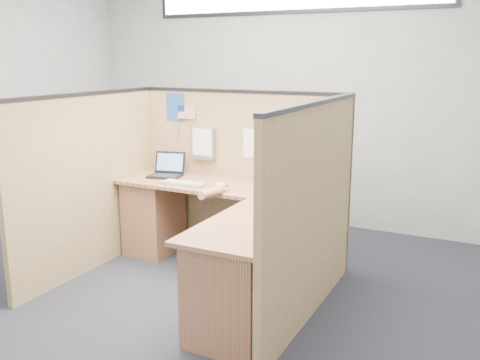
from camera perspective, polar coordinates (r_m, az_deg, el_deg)
The scene contains 13 objects.
floor at distance 4.32m, azimuth -6.01°, elevation -11.88°, with size 5.00×5.00×0.00m, color black.
wall_back at distance 5.95m, azimuth 5.53°, elevation 8.96°, with size 5.00×5.00×0.00m, color #949699.
cubicle_partitions at distance 4.41m, azimuth -3.26°, elevation -0.72°, with size 2.06×1.83×1.53m.
l_desk at distance 4.31m, azimuth -2.01°, elevation -6.23°, with size 1.95×1.75×0.73m.
laptop at distance 5.02m, azimuth -7.65°, elevation 1.03°, with size 0.33×0.34×0.21m.
keyboard at distance 4.65m, azimuth -6.07°, elevation -0.36°, with size 0.41×0.15×0.03m.
mouse at distance 4.41m, azimuth -2.02°, elevation -0.90°, with size 0.11×0.07×0.04m, color silver.
hand_forearm at distance 4.29m, azimuth -2.77°, elevation -1.11°, with size 0.11×0.38×0.08m.
blue_poster at distance 5.12m, azimuth -6.94°, elevation 7.74°, with size 0.20×0.00×0.26m, color #205093.
american_flag at distance 5.06m, azimuth -5.95°, elevation 7.10°, with size 0.19×0.01×0.33m.
file_holder at distance 4.97m, azimuth -3.93°, elevation 3.89°, with size 0.23×0.05×0.30m.
paper_left at distance 4.67m, azimuth 3.89°, elevation 3.42°, with size 0.23×0.00×0.29m, color white.
paper_right at distance 4.76m, azimuth 1.47°, elevation 3.89°, with size 0.20×0.00×0.26m, color white.
Camera 1 is at (2.14, -3.28, 1.81)m, focal length 40.00 mm.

